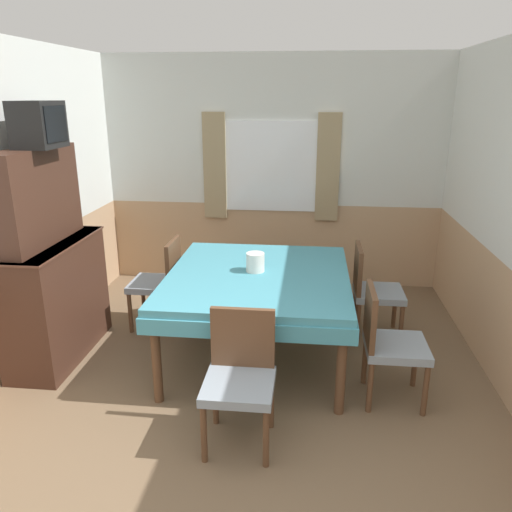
# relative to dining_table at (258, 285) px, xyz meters

# --- Properties ---
(wall_back) EXTENTS (4.22, 0.09, 2.60)m
(wall_back) POSITION_rel_dining_table_xyz_m (-0.04, 1.86, 0.64)
(wall_back) COLOR silver
(wall_back) RESTS_ON ground_plane
(wall_left) EXTENTS (0.05, 4.17, 2.60)m
(wall_left) POSITION_rel_dining_table_xyz_m (-1.97, -0.04, 0.64)
(wall_left) COLOR silver
(wall_left) RESTS_ON ground_plane
(wall_right) EXTENTS (0.05, 4.17, 2.60)m
(wall_right) POSITION_rel_dining_table_xyz_m (1.90, -0.04, 0.64)
(wall_right) COLOR silver
(wall_right) RESTS_ON ground_plane
(dining_table) EXTENTS (1.51, 1.67, 0.76)m
(dining_table) POSITION_rel_dining_table_xyz_m (0.00, 0.00, 0.00)
(dining_table) COLOR teal
(dining_table) RESTS_ON ground_plane
(chair_right_near) EXTENTS (0.44, 0.44, 0.87)m
(chair_right_near) POSITION_rel_dining_table_xyz_m (0.99, -0.51, -0.19)
(chair_right_near) COLOR brown
(chair_right_near) RESTS_ON ground_plane
(chair_head_near) EXTENTS (0.44, 0.44, 0.87)m
(chair_head_near) POSITION_rel_dining_table_xyz_m (0.00, -1.08, -0.19)
(chair_head_near) COLOR brown
(chair_head_near) RESTS_ON ground_plane
(chair_right_far) EXTENTS (0.44, 0.44, 0.87)m
(chair_right_far) POSITION_rel_dining_table_xyz_m (0.99, 0.51, -0.19)
(chair_right_far) COLOR brown
(chair_right_far) RESTS_ON ground_plane
(chair_left_far) EXTENTS (0.44, 0.44, 0.87)m
(chair_left_far) POSITION_rel_dining_table_xyz_m (-0.99, 0.51, -0.19)
(chair_left_far) COLOR brown
(chair_left_far) RESTS_ON ground_plane
(sideboard) EXTENTS (0.46, 1.14, 1.77)m
(sideboard) POSITION_rel_dining_table_xyz_m (-1.72, -0.14, 0.09)
(sideboard) COLOR #3D2319
(sideboard) RESTS_ON ground_plane
(tv) EXTENTS (0.29, 0.39, 0.35)m
(tv) POSITION_rel_dining_table_xyz_m (-1.67, -0.13, 1.28)
(tv) COLOR black
(tv) RESTS_ON sideboard
(vase) EXTENTS (0.15, 0.15, 0.16)m
(vase) POSITION_rel_dining_table_xyz_m (-0.03, 0.05, 0.18)
(vase) COLOR silver
(vase) RESTS_ON dining_table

